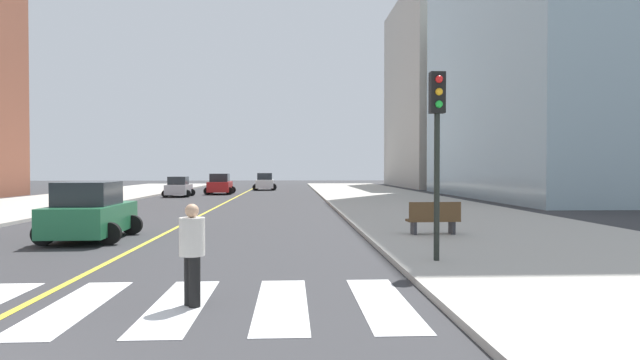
{
  "coord_description": "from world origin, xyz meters",
  "views": [
    {
      "loc": [
        4.67,
        -5.73,
        2.39
      ],
      "look_at": [
        6.53,
        29.74,
        1.68
      ],
      "focal_mm": 31.03,
      "sensor_mm": 36.0,
      "label": 1
    }
  ],
  "objects_px": {
    "car_green_third": "(90,213)",
    "pedestrian_crossing": "(192,250)",
    "traffic_light_near_corner": "(437,128)",
    "park_bench": "(434,219)",
    "car_white_second": "(265,182)",
    "car_silver_nearest": "(179,187)",
    "car_red_fourth": "(220,185)"
  },
  "relations": [
    {
      "from": "car_green_third",
      "to": "pedestrian_crossing",
      "type": "bearing_deg",
      "value": -62.91
    },
    {
      "from": "pedestrian_crossing",
      "to": "traffic_light_near_corner",
      "type": "bearing_deg",
      "value": 90.31
    },
    {
      "from": "park_bench",
      "to": "pedestrian_crossing",
      "type": "bearing_deg",
      "value": 140.74
    },
    {
      "from": "car_white_second",
      "to": "traffic_light_near_corner",
      "type": "bearing_deg",
      "value": 95.82
    },
    {
      "from": "traffic_light_near_corner",
      "to": "car_white_second",
      "type": "bearing_deg",
      "value": -82.49
    },
    {
      "from": "traffic_light_near_corner",
      "to": "park_bench",
      "type": "relative_size",
      "value": 2.52
    },
    {
      "from": "traffic_light_near_corner",
      "to": "pedestrian_crossing",
      "type": "xyz_separation_m",
      "value": [
        -5.27,
        -3.65,
        -2.41
      ]
    },
    {
      "from": "car_white_second",
      "to": "car_silver_nearest",
      "type": "bearing_deg",
      "value": 64.11
    },
    {
      "from": "car_white_second",
      "to": "car_red_fourth",
      "type": "relative_size",
      "value": 0.99
    },
    {
      "from": "car_silver_nearest",
      "to": "car_green_third",
      "type": "xyz_separation_m",
      "value": [
        2.92,
        -29.15,
        0.1
      ]
    },
    {
      "from": "pedestrian_crossing",
      "to": "park_bench",
      "type": "bearing_deg",
      "value": 109.31
    },
    {
      "from": "car_white_second",
      "to": "car_red_fourth",
      "type": "height_order",
      "value": "car_red_fourth"
    },
    {
      "from": "car_white_second",
      "to": "car_red_fourth",
      "type": "xyz_separation_m",
      "value": [
        -3.74,
        -10.23,
        0.01
      ]
    },
    {
      "from": "car_green_third",
      "to": "park_bench",
      "type": "distance_m",
      "value": 11.62
    },
    {
      "from": "car_silver_nearest",
      "to": "car_green_third",
      "type": "bearing_deg",
      "value": -85.25
    },
    {
      "from": "car_white_second",
      "to": "park_bench",
      "type": "xyz_separation_m",
      "value": [
        7.85,
        -44.33,
        -0.21
      ]
    },
    {
      "from": "car_white_second",
      "to": "car_red_fourth",
      "type": "bearing_deg",
      "value": 68.25
    },
    {
      "from": "traffic_light_near_corner",
      "to": "car_silver_nearest",
      "type": "bearing_deg",
      "value": -69.18
    },
    {
      "from": "car_red_fourth",
      "to": "pedestrian_crossing",
      "type": "relative_size",
      "value": 2.46
    },
    {
      "from": "car_silver_nearest",
      "to": "park_bench",
      "type": "xyz_separation_m",
      "value": [
        14.53,
        -29.47,
        -0.12
      ]
    },
    {
      "from": "traffic_light_near_corner",
      "to": "park_bench",
      "type": "bearing_deg",
      "value": -103.85
    },
    {
      "from": "park_bench",
      "to": "car_green_third",
      "type": "bearing_deg",
      "value": 85.49
    },
    {
      "from": "car_silver_nearest",
      "to": "traffic_light_near_corner",
      "type": "relative_size",
      "value": 0.85
    },
    {
      "from": "car_green_third",
      "to": "park_bench",
      "type": "xyz_separation_m",
      "value": [
        11.61,
        -0.32,
        -0.23
      ]
    },
    {
      "from": "car_red_fourth",
      "to": "traffic_light_near_corner",
      "type": "distance_m",
      "value": 40.79
    },
    {
      "from": "car_silver_nearest",
      "to": "park_bench",
      "type": "height_order",
      "value": "car_silver_nearest"
    },
    {
      "from": "car_silver_nearest",
      "to": "park_bench",
      "type": "distance_m",
      "value": 32.86
    },
    {
      "from": "car_white_second",
      "to": "pedestrian_crossing",
      "type": "height_order",
      "value": "car_white_second"
    },
    {
      "from": "traffic_light_near_corner",
      "to": "park_bench",
      "type": "distance_m",
      "value": 6.09
    },
    {
      "from": "car_green_third",
      "to": "pedestrian_crossing",
      "type": "xyz_separation_m",
      "value": [
        5.03,
        -9.27,
        0.07
      ]
    },
    {
      "from": "car_white_second",
      "to": "traffic_light_near_corner",
      "type": "xyz_separation_m",
      "value": [
        6.54,
        -49.63,
        2.49
      ]
    },
    {
      "from": "car_green_third",
      "to": "car_red_fourth",
      "type": "xyz_separation_m",
      "value": [
        0.03,
        33.78,
        -0.0
      ]
    }
  ]
}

